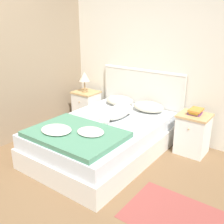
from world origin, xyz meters
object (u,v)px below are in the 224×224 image
nightstand_right (193,134)px  pillow_right (149,107)px  pillow_left (120,100)px  book_stack (196,111)px  table_lamp (84,77)px  bed (104,139)px  dog (117,112)px  nightstand_left (87,107)px

nightstand_right → pillow_right: size_ratio=1.18×
pillow_left → book_stack: (1.28, 0.01, 0.08)m
pillow_left → table_lamp: size_ratio=1.38×
pillow_left → book_stack: size_ratio=2.13×
bed → table_lamp: (-1.01, 0.75, 0.62)m
bed → pillow_right: pillow_right is taller
pillow_left → table_lamp: bearing=-176.6°
bed → pillow_right: bearing=70.9°
dog → pillow_right: bearing=67.6°
nightstand_right → table_lamp: bearing=-179.2°
dog → table_lamp: bearing=155.4°
dog → book_stack: (0.95, 0.54, 0.06)m
dog → book_stack: bearing=29.8°
book_stack → dog: bearing=-150.2°
pillow_right → bed: bearing=-109.1°
dog → table_lamp: (-1.06, 0.49, 0.29)m
pillow_left → table_lamp: 0.79m
table_lamp → pillow_left: bearing=3.4°
nightstand_left → dog: bearing=-25.9°
pillow_right → dog: (-0.22, -0.53, 0.02)m
dog → table_lamp: table_lamp is taller
pillow_right → table_lamp: size_ratio=1.38×
bed → table_lamp: table_lamp is taller
nightstand_right → book_stack: (-0.00, 0.03, 0.33)m
pillow_left → table_lamp: (-0.73, -0.04, 0.30)m
nightstand_left → nightstand_right: same height
nightstand_left → dog: 1.21m
nightstand_right → dog: 1.11m
bed → dog: dog is taller
nightstand_right → nightstand_left: bearing=180.0°
nightstand_left → pillow_right: pillow_right is taller
bed → nightstand_right: (1.01, 0.78, 0.06)m
bed → pillow_left: 0.89m
nightstand_left → nightstand_right: size_ratio=1.00×
nightstand_right → pillow_right: 0.78m
nightstand_right → dog: size_ratio=0.72×
nightstand_right → book_stack: book_stack is taller
bed → dog: bearing=78.1°
nightstand_right → table_lamp: (-2.01, -0.03, 0.56)m
bed → book_stack: book_stack is taller
table_lamp → nightstand_right: bearing=0.8°
dog → book_stack: dog is taller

